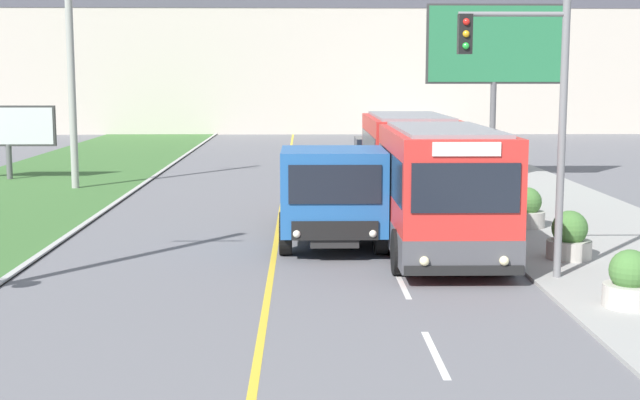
# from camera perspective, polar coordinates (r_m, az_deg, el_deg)

# --- Properties ---
(city_bus) EXTENTS (2.65, 12.66, 3.10)m
(city_bus) POSITION_cam_1_polar(r_m,az_deg,el_deg) (24.23, 6.63, 1.50)
(city_bus) COLOR red
(city_bus) RESTS_ON ground_plane
(dump_truck) EXTENTS (2.60, 7.07, 2.53)m
(dump_truck) POSITION_cam_1_polar(r_m,az_deg,el_deg) (22.46, 0.76, 0.26)
(dump_truck) COLOR black
(dump_truck) RESTS_ON ground_plane
(car_distant) EXTENTS (1.80, 4.30, 1.45)m
(car_distant) POSITION_cam_1_polar(r_m,az_deg,el_deg) (40.90, 3.36, 2.94)
(car_distant) COLOR black
(car_distant) RESTS_ON ground_plane
(utility_pole_far) EXTENTS (1.80, 0.28, 9.48)m
(utility_pole_far) POSITION_cam_1_polar(r_m,az_deg,el_deg) (34.91, -15.66, 8.54)
(utility_pole_far) COLOR #9E9E99
(utility_pole_far) RESTS_ON ground_plane
(traffic_light_mast) EXTENTS (2.28, 0.32, 5.92)m
(traffic_light_mast) POSITION_cam_1_polar(r_m,az_deg,el_deg) (18.87, 13.43, 6.17)
(traffic_light_mast) COLOR slate
(traffic_light_mast) RESTS_ON ground_plane
(billboard_large) EXTENTS (5.43, 0.24, 7.07)m
(billboard_large) POSITION_cam_1_polar(r_m,az_deg,el_deg) (36.39, 11.11, 9.44)
(billboard_large) COLOR #59595B
(billboard_large) RESTS_ON ground_plane
(billboard_small) EXTENTS (3.93, 0.24, 3.05)m
(billboard_small) POSITION_cam_1_polar(r_m,az_deg,el_deg) (38.82, -19.37, 4.37)
(billboard_small) COLOR #59595B
(billboard_small) RESTS_ON ground_plane
(planter_round_near) EXTENTS (0.96, 0.96, 1.06)m
(planter_round_near) POSITION_cam_1_polar(r_m,az_deg,el_deg) (17.35, 19.21, -4.96)
(planter_round_near) COLOR #B7B2A8
(planter_round_near) RESTS_ON sidewalk_right
(planter_round_second) EXTENTS (1.03, 1.03, 1.12)m
(planter_round_second) POSITION_cam_1_polar(r_m,az_deg,el_deg) (21.40, 15.67, -2.34)
(planter_round_second) COLOR #B7B2A8
(planter_round_second) RESTS_ON sidewalk_right
(planter_round_third) EXTENTS (1.00, 1.00, 1.12)m
(planter_round_third) POSITION_cam_1_polar(r_m,az_deg,el_deg) (25.52, 13.10, -0.61)
(planter_round_third) COLOR #B7B2A8
(planter_round_third) RESTS_ON sidewalk_right
(planter_round_far) EXTENTS (1.06, 1.06, 1.17)m
(planter_round_far) POSITION_cam_1_polar(r_m,az_deg,el_deg) (29.65, 10.96, 0.67)
(planter_round_far) COLOR #B7B2A8
(planter_round_far) RESTS_ON sidewalk_right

